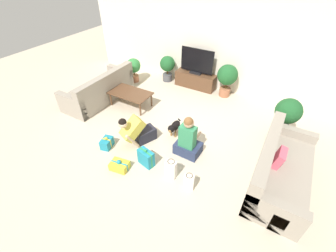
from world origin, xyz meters
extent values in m
plane|color=beige|center=(0.00, 0.00, 0.00)|extent=(16.00, 16.00, 0.00)
cube|color=silver|center=(0.00, 2.63, 1.30)|extent=(8.40, 0.06, 2.60)
cube|color=gray|center=(-2.46, 0.35, 0.21)|extent=(0.87, 2.07, 0.41)
cube|color=gray|center=(-2.13, 0.35, 0.62)|extent=(0.20, 2.07, 0.42)
cube|color=gray|center=(-2.46, 1.30, 0.30)|extent=(0.87, 0.16, 0.59)
cube|color=gray|center=(-2.46, -0.61, 0.30)|extent=(0.87, 0.16, 0.59)
cube|color=#E5566B|center=(-2.33, 0.82, 0.56)|extent=(0.18, 0.34, 0.32)
cube|color=#EACC4C|center=(-2.33, 0.35, 0.56)|extent=(0.18, 0.34, 0.32)
cube|color=#3366AD|center=(-2.33, -0.13, 0.56)|extent=(0.18, 0.34, 0.32)
cube|color=gray|center=(2.46, -0.18, 0.21)|extent=(0.87, 2.07, 0.41)
cube|color=gray|center=(2.13, -0.18, 0.62)|extent=(0.20, 2.07, 0.42)
cube|color=gray|center=(2.46, -1.14, 0.30)|extent=(0.87, 0.16, 0.59)
cube|color=gray|center=(2.46, 0.77, 0.30)|extent=(0.87, 0.16, 0.59)
cube|color=#E5566B|center=(2.33, -0.18, 0.56)|extent=(0.18, 0.34, 0.32)
cube|color=brown|center=(-1.47, 0.52, 0.39)|extent=(1.10, 0.64, 0.03)
cylinder|color=brown|center=(-1.96, 0.26, 0.19)|extent=(0.04, 0.04, 0.38)
cylinder|color=brown|center=(-0.98, 0.26, 0.19)|extent=(0.04, 0.04, 0.38)
cylinder|color=brown|center=(-1.96, 0.78, 0.19)|extent=(0.04, 0.04, 0.38)
cylinder|color=brown|center=(-0.98, 0.78, 0.19)|extent=(0.04, 0.04, 0.38)
cube|color=brown|center=(-0.41, 2.37, 0.23)|extent=(1.23, 0.39, 0.46)
cube|color=black|center=(-0.41, 2.37, 0.48)|extent=(0.35, 0.20, 0.05)
cube|color=black|center=(-0.41, 2.37, 0.85)|extent=(1.00, 0.03, 0.70)
cylinder|color=#A36042|center=(-2.26, 1.73, 0.11)|extent=(0.26, 0.26, 0.21)
cylinder|color=brown|center=(-2.26, 1.73, 0.28)|extent=(0.05, 0.05, 0.13)
sphere|color=#337F3D|center=(-2.26, 1.73, 0.54)|extent=(0.44, 0.44, 0.44)
cylinder|color=#4C4C51|center=(-1.37, 2.32, 0.11)|extent=(0.31, 0.31, 0.23)
cylinder|color=brown|center=(-1.37, 2.32, 0.30)|extent=(0.06, 0.06, 0.14)
sphere|color=#1E5628|center=(-1.37, 2.32, 0.57)|extent=(0.47, 0.47, 0.47)
cylinder|color=#A36042|center=(0.56, 2.32, 0.12)|extent=(0.31, 0.31, 0.25)
cylinder|color=brown|center=(0.56, 2.32, 0.33)|extent=(0.06, 0.06, 0.17)
sphere|color=#1E5628|center=(0.56, 2.32, 0.66)|extent=(0.57, 0.57, 0.57)
cylinder|color=#4C4C51|center=(2.26, 1.20, 0.15)|extent=(0.33, 0.33, 0.30)
cylinder|color=brown|center=(2.26, 1.20, 0.38)|extent=(0.06, 0.06, 0.16)
sphere|color=#1E5628|center=(2.26, 1.20, 0.70)|extent=(0.55, 0.55, 0.55)
cube|color=#23232D|center=(-0.34, -0.43, 0.14)|extent=(0.44, 0.52, 0.28)
cube|color=gold|center=(-0.46, -0.70, 0.44)|extent=(0.50, 0.61, 0.48)
sphere|color=beige|center=(-0.54, -0.88, 0.66)|extent=(0.18, 0.18, 0.18)
sphere|color=black|center=(-0.54, -0.88, 0.69)|extent=(0.17, 0.17, 0.17)
cylinder|color=beige|center=(-0.64, -0.74, 0.25)|extent=(0.17, 0.28, 0.43)
cylinder|color=beige|center=(-0.37, -0.85, 0.25)|extent=(0.17, 0.28, 0.43)
cube|color=#283351|center=(0.67, -0.33, 0.12)|extent=(0.53, 0.41, 0.24)
cube|color=#338456|center=(0.67, -0.39, 0.48)|extent=(0.33, 0.21, 0.49)
sphere|color=tan|center=(0.67, -0.38, 0.82)|extent=(0.20, 0.20, 0.20)
sphere|color=brown|center=(0.67, -0.39, 0.85)|extent=(0.18, 0.18, 0.18)
cylinder|color=tan|center=(0.80, -0.19, 0.41)|extent=(0.06, 0.26, 0.06)
cylinder|color=tan|center=(0.55, -0.19, 0.41)|extent=(0.06, 0.26, 0.06)
ellipsoid|color=black|center=(0.15, 0.07, 0.24)|extent=(0.18, 0.32, 0.19)
sphere|color=black|center=(0.15, -0.13, 0.29)|extent=(0.16, 0.16, 0.16)
sphere|color=olive|center=(0.15, -0.20, 0.27)|extent=(0.07, 0.07, 0.07)
cylinder|color=black|center=(0.14, 0.26, 0.28)|extent=(0.03, 0.11, 0.12)
cylinder|color=olive|center=(0.10, -0.03, 0.07)|extent=(0.04, 0.04, 0.14)
cylinder|color=olive|center=(0.20, -0.03, 0.07)|extent=(0.04, 0.04, 0.14)
cylinder|color=olive|center=(0.09, 0.17, 0.07)|extent=(0.04, 0.04, 0.14)
cylinder|color=olive|center=(0.20, 0.18, 0.07)|extent=(0.04, 0.04, 0.14)
cube|color=teal|center=(-0.92, -1.06, 0.11)|extent=(0.26, 0.33, 0.21)
cube|color=yellow|center=(-0.92, -1.06, 0.11)|extent=(0.20, 0.08, 0.21)
sphere|color=yellow|center=(-0.92, -1.06, 0.24)|extent=(0.07, 0.07, 0.07)
cube|color=teal|center=(0.10, -1.05, 0.17)|extent=(0.36, 0.24, 0.34)
cube|color=#2D934C|center=(0.10, -1.05, 0.17)|extent=(0.33, 0.11, 0.35)
sphere|color=#2D934C|center=(0.10, -1.05, 0.37)|extent=(0.06, 0.06, 0.06)
cube|color=yellow|center=(-0.29, -1.41, 0.08)|extent=(0.39, 0.31, 0.15)
cube|color=teal|center=(-0.29, -1.41, 0.08)|extent=(0.35, 0.09, 0.15)
sphere|color=teal|center=(-0.29, -1.41, 0.18)|extent=(0.09, 0.09, 0.09)
cube|color=white|center=(0.68, -1.08, 0.20)|extent=(0.21, 0.12, 0.39)
torus|color=#4C3823|center=(0.68, -1.08, 0.41)|extent=(0.14, 0.14, 0.01)
cube|color=white|center=(1.08, -1.16, 0.17)|extent=(0.20, 0.14, 0.34)
torus|color=#4C3823|center=(1.08, -1.16, 0.36)|extent=(0.15, 0.15, 0.01)
camera|label=1|loc=(2.01, -3.49, 3.41)|focal=24.00mm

